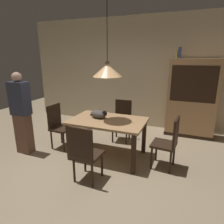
% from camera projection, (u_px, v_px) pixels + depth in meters
% --- Properties ---
extents(ground, '(10.00, 10.00, 0.00)m').
position_uv_depth(ground, '(95.00, 172.00, 3.35)').
color(ground, '#998466').
extents(back_wall, '(6.40, 0.10, 2.90)m').
position_uv_depth(back_wall, '(137.00, 73.00, 5.32)').
color(back_wall, beige).
rests_on(back_wall, ground).
extents(dining_table, '(1.40, 0.90, 0.75)m').
position_uv_depth(dining_table, '(108.00, 125.00, 3.69)').
color(dining_table, tan).
rests_on(dining_table, ground).
extents(chair_right_side, '(0.44, 0.44, 0.93)m').
position_uv_depth(chair_right_side, '(169.00, 141.00, 3.33)').
color(chair_right_side, black).
rests_on(chair_right_side, ground).
extents(chair_left_side, '(0.42, 0.42, 0.93)m').
position_uv_depth(chair_left_side, '(59.00, 124.00, 4.13)').
color(chair_left_side, black).
rests_on(chair_left_side, ground).
extents(chair_far_back, '(0.43, 0.43, 0.93)m').
position_uv_depth(chair_far_back, '(122.00, 118.00, 4.52)').
color(chair_far_back, black).
rests_on(chair_far_back, ground).
extents(chair_near_front, '(0.42, 0.42, 0.93)m').
position_uv_depth(chair_near_front, '(85.00, 152.00, 2.95)').
color(chair_near_front, black).
rests_on(chair_near_front, ground).
extents(cat_sleeping, '(0.40, 0.31, 0.16)m').
position_uv_depth(cat_sleeping, '(99.00, 114.00, 3.77)').
color(cat_sleeping, '#4C4742').
rests_on(cat_sleeping, dining_table).
extents(pendant_lamp, '(0.52, 0.52, 1.30)m').
position_uv_depth(pendant_lamp, '(107.00, 70.00, 3.41)').
color(pendant_lamp, '#E0A86B').
extents(hutch_bookcase, '(1.12, 0.45, 1.85)m').
position_uv_depth(hutch_bookcase, '(191.00, 100.00, 4.67)').
color(hutch_bookcase, tan).
rests_on(hutch_bookcase, ground).
extents(book_yellow_short, '(0.04, 0.20, 0.18)m').
position_uv_depth(book_yellow_short, '(177.00, 54.00, 4.53)').
color(book_yellow_short, gold).
rests_on(book_yellow_short, hutch_bookcase).
extents(book_blue_wide, '(0.06, 0.24, 0.24)m').
position_uv_depth(book_blue_wide, '(180.00, 53.00, 4.50)').
color(book_blue_wide, '#384C93').
rests_on(book_blue_wide, hutch_bookcase).
extents(person_standing, '(0.36, 0.22, 1.62)m').
position_uv_depth(person_standing, '(22.00, 114.00, 3.82)').
color(person_standing, brown).
rests_on(person_standing, ground).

